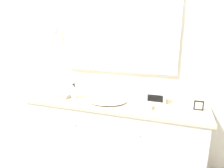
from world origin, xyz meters
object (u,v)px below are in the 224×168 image
appliance_box (156,97)px  picture_frame (199,105)px  soap_bottle (74,92)px  sink_basin (107,99)px

appliance_box → picture_frame: (0.44, -0.12, -0.01)m
soap_bottle → picture_frame: (1.38, 0.06, -0.02)m
soap_bottle → appliance_box: 0.96m
soap_bottle → picture_frame: soap_bottle is taller
sink_basin → picture_frame: sink_basin is taller
sink_basin → soap_bottle: 0.41m
soap_bottle → appliance_box: (0.94, 0.17, -0.01)m
picture_frame → appliance_box: bearing=165.2°
sink_basin → picture_frame: 0.98m
picture_frame → soap_bottle: bearing=-177.7°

